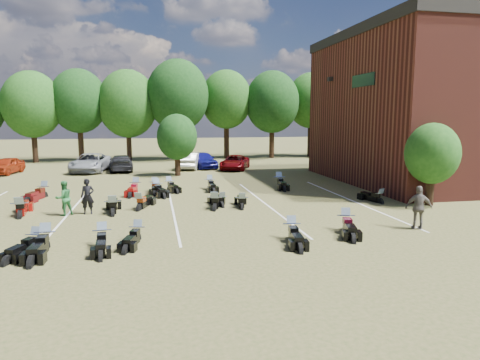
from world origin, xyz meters
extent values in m
plane|color=brown|center=(0.00, 0.00, 0.00)|extent=(160.00, 160.00, 0.00)
imported|color=maroon|center=(-15.84, 19.27, 0.69)|extent=(2.23, 4.27, 1.39)
imported|color=gray|center=(-9.22, 19.48, 0.79)|extent=(3.27, 5.95, 1.58)
imported|color=black|center=(-6.67, 19.46, 0.70)|extent=(2.28, 4.97, 1.41)
imported|color=#0E0E62|center=(0.59, 20.27, 0.76)|extent=(2.66, 4.72, 1.52)
imported|color=#AAA9A5|center=(-0.60, 19.92, 0.73)|extent=(2.58, 4.70, 1.47)
imported|color=#5E0509|center=(3.26, 18.55, 0.65)|extent=(3.67, 5.10, 1.29)
imported|color=#39393E|center=(13.19, 19.14, 0.65)|extent=(2.95, 4.83, 1.31)
imported|color=black|center=(-7.05, 2.35, 0.86)|extent=(0.64, 0.43, 1.72)
imported|color=#286C34|center=(-8.11, 2.27, 0.83)|extent=(1.02, 0.97, 1.67)
imported|color=#5C564F|center=(6.92, -3.35, 0.92)|extent=(1.16, 0.79, 1.83)
cube|color=black|center=(9.35, 12.00, 7.50)|extent=(0.30, 0.40, 0.30)
cube|color=black|center=(9.47, 7.00, 7.00)|extent=(0.06, 3.00, 0.80)
cylinder|color=black|center=(-16.00, 29.00, 2.04)|extent=(0.58, 0.58, 4.08)
ellipsoid|color=#1E4C19|center=(-16.00, 29.00, 6.33)|extent=(6.00, 6.00, 6.90)
cylinder|color=black|center=(-11.00, 29.00, 2.04)|extent=(0.57, 0.58, 4.08)
ellipsoid|color=#1E4C19|center=(-11.00, 29.00, 6.33)|extent=(6.00, 6.00, 6.90)
cylinder|color=black|center=(-6.00, 29.00, 2.04)|extent=(0.57, 0.58, 4.08)
ellipsoid|color=#1E4C19|center=(-6.00, 29.00, 6.33)|extent=(6.00, 6.00, 6.90)
cylinder|color=black|center=(-1.00, 29.00, 2.04)|extent=(0.58, 0.58, 4.08)
ellipsoid|color=#1E4C19|center=(-1.00, 29.00, 6.33)|extent=(6.00, 6.00, 6.90)
cylinder|color=black|center=(4.00, 29.00, 2.04)|extent=(0.57, 0.58, 4.08)
ellipsoid|color=#1E4C19|center=(4.00, 29.00, 6.33)|extent=(6.00, 6.00, 6.90)
cylinder|color=black|center=(9.00, 29.00, 2.04)|extent=(0.57, 0.58, 4.08)
ellipsoid|color=#1E4C19|center=(9.00, 29.00, 6.33)|extent=(6.00, 6.00, 6.90)
cylinder|color=black|center=(14.00, 29.00, 2.04)|extent=(0.57, 0.58, 4.08)
ellipsoid|color=#1E4C19|center=(14.00, 29.00, 6.33)|extent=(6.00, 6.00, 6.90)
cylinder|color=black|center=(19.00, 29.00, 2.04)|extent=(0.58, 0.58, 4.08)
ellipsoid|color=#1E4C19|center=(19.00, 29.00, 6.33)|extent=(6.00, 6.00, 6.90)
cylinder|color=black|center=(24.00, 29.00, 2.04)|extent=(0.58, 0.58, 4.08)
ellipsoid|color=#1E4C19|center=(24.00, 29.00, 6.33)|extent=(6.00, 6.00, 6.90)
cylinder|color=black|center=(10.50, 1.00, 0.85)|extent=(0.24, 0.24, 1.71)
sphere|color=#1E4C19|center=(10.50, 1.00, 2.76)|extent=(2.80, 2.80, 2.80)
cylinder|color=black|center=(-2.00, 15.50, 0.95)|extent=(0.24, 0.24, 1.90)
sphere|color=#1E4C19|center=(-2.00, 15.50, 3.10)|extent=(3.20, 3.20, 3.20)
cube|color=silver|center=(-8.00, 3.00, 0.01)|extent=(0.10, 14.00, 0.01)
cube|color=silver|center=(-3.00, 3.00, 0.01)|extent=(0.10, 14.00, 0.01)
cube|color=silver|center=(2.00, 3.00, 0.01)|extent=(0.10, 14.00, 0.01)
cube|color=silver|center=(7.00, 3.00, 0.01)|extent=(0.10, 14.00, 0.01)
camera|label=1|loc=(-3.85, -18.96, 4.62)|focal=32.00mm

